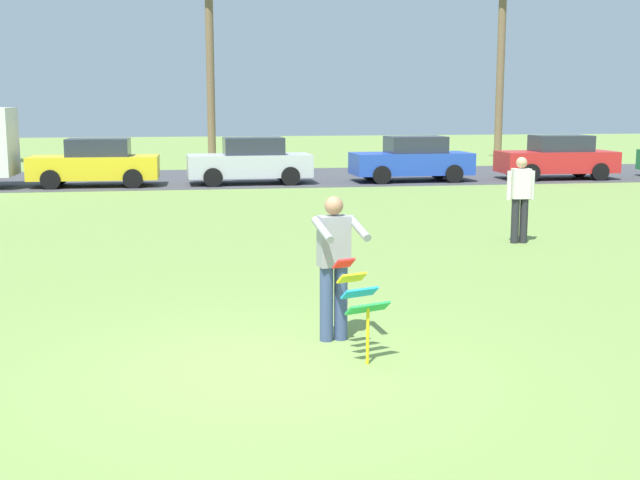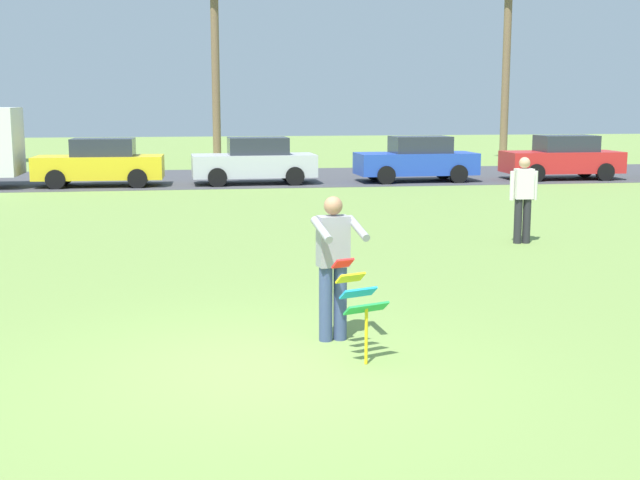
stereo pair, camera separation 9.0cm
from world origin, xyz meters
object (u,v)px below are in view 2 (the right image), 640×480
parked_car_blue (417,160)px  person_walker_far (523,197)px  kite_held (358,296)px  parked_car_yellow (100,163)px  person_kite_flyer (334,262)px  parked_car_silver (255,162)px  parked_car_red (562,158)px

parked_car_blue → person_walker_far: 13.09m
kite_held → person_walker_far: (4.78, 7.04, 0.20)m
parked_car_blue → parked_car_yellow: bearing=-180.0°
parked_car_blue → person_kite_flyer: bearing=-108.1°
parked_car_silver → parked_car_yellow: bearing=-180.0°
person_walker_far → parked_car_silver: bearing=108.5°
parked_car_silver → person_walker_far: size_ratio=2.45×
parked_car_blue → person_walker_far: person_walker_far is taller
parked_car_yellow → person_walker_far: person_walker_far is taller
parked_car_red → parked_car_silver: bearing=180.0°
person_kite_flyer → parked_car_red: bearing=58.5°
parked_car_silver → parked_car_red: (11.21, -0.00, 0.00)m
kite_held → parked_car_silver: bearing=88.8°
parked_car_blue → parked_car_red: size_ratio=1.01×
person_kite_flyer → kite_held: bearing=-80.3°
person_kite_flyer → kite_held: person_kite_flyer is taller
kite_held → parked_car_red: (11.65, 20.05, 0.05)m
person_kite_flyer → parked_car_silver: (0.57, 19.26, -0.18)m
parked_car_red → person_walker_far: (-6.86, -13.01, 0.16)m
person_kite_flyer → kite_held: (0.14, -0.79, -0.22)m
person_kite_flyer → parked_car_blue: (6.31, 19.26, -0.18)m
kite_held → parked_car_blue: parked_car_blue is taller
person_walker_far → parked_car_blue: bearing=83.9°
kite_held → person_walker_far: 8.51m
parked_car_silver → parked_car_blue: 5.74m
parked_car_yellow → parked_car_blue: bearing=0.0°
kite_held → parked_car_silver: 20.06m
person_kite_flyer → parked_car_silver: person_kite_flyer is taller
parked_car_blue → parked_car_red: (5.47, -0.00, 0.00)m
person_kite_flyer → parked_car_silver: size_ratio=0.41×
parked_car_red → person_walker_far: person_walker_far is taller
parked_car_yellow → parked_car_red: size_ratio=1.00×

